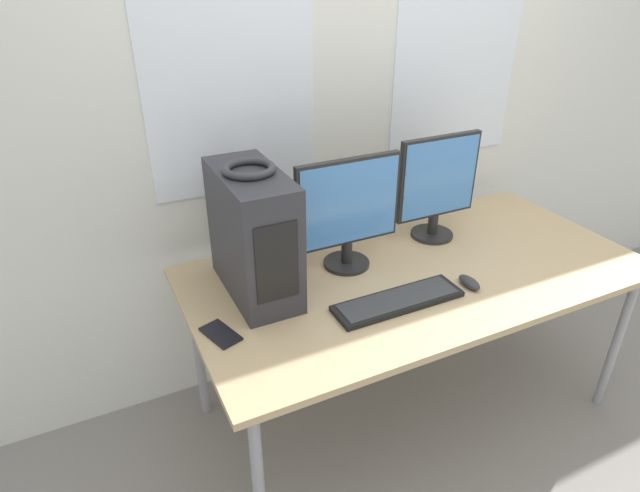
{
  "coord_description": "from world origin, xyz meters",
  "views": [
    {
      "loc": [
        -1.17,
        -1.04,
        1.88
      ],
      "look_at": [
        -0.44,
        0.46,
        0.97
      ],
      "focal_mm": 30.0,
      "sensor_mm": 36.0,
      "label": 1
    }
  ],
  "objects_px": {
    "pc_tower": "(253,234)",
    "keyboard": "(398,301)",
    "monitor_right_near": "(437,185)",
    "headphones": "(249,169)",
    "cell_phone": "(221,334)",
    "monitor_main": "(348,210)",
    "mouse": "(469,282)"
  },
  "relations": [
    {
      "from": "monitor_main",
      "to": "headphones",
      "type": "bearing_deg",
      "value": -178.37
    },
    {
      "from": "pc_tower",
      "to": "monitor_main",
      "type": "bearing_deg",
      "value": 1.75
    },
    {
      "from": "headphones",
      "to": "keyboard",
      "type": "distance_m",
      "value": 0.72
    },
    {
      "from": "keyboard",
      "to": "headphones",
      "type": "bearing_deg",
      "value": 143.84
    },
    {
      "from": "pc_tower",
      "to": "monitor_main",
      "type": "height_order",
      "value": "pc_tower"
    },
    {
      "from": "keyboard",
      "to": "pc_tower",
      "type": "bearing_deg",
      "value": 143.91
    },
    {
      "from": "monitor_main",
      "to": "mouse",
      "type": "bearing_deg",
      "value": -45.11
    },
    {
      "from": "headphones",
      "to": "keyboard",
      "type": "relative_size",
      "value": 0.37
    },
    {
      "from": "pc_tower",
      "to": "mouse",
      "type": "xyz_separation_m",
      "value": [
        0.74,
        -0.34,
        -0.22
      ]
    },
    {
      "from": "mouse",
      "to": "keyboard",
      "type": "bearing_deg",
      "value": 176.06
    },
    {
      "from": "headphones",
      "to": "cell_phone",
      "type": "distance_m",
      "value": 0.57
    },
    {
      "from": "monitor_main",
      "to": "cell_phone",
      "type": "distance_m",
      "value": 0.69
    },
    {
      "from": "pc_tower",
      "to": "monitor_right_near",
      "type": "xyz_separation_m",
      "value": [
        0.87,
        0.07,
        0.01
      ]
    },
    {
      "from": "keyboard",
      "to": "monitor_right_near",
      "type": "bearing_deg",
      "value": 41.55
    },
    {
      "from": "keyboard",
      "to": "mouse",
      "type": "xyz_separation_m",
      "value": [
        0.31,
        -0.02,
        0.01
      ]
    },
    {
      "from": "headphones",
      "to": "cell_phone",
      "type": "relative_size",
      "value": 1.12
    },
    {
      "from": "monitor_right_near",
      "to": "cell_phone",
      "type": "xyz_separation_m",
      "value": [
        -1.08,
        -0.28,
        -0.24
      ]
    },
    {
      "from": "pc_tower",
      "to": "monitor_right_near",
      "type": "bearing_deg",
      "value": 4.67
    },
    {
      "from": "mouse",
      "to": "cell_phone",
      "type": "height_order",
      "value": "mouse"
    },
    {
      "from": "pc_tower",
      "to": "mouse",
      "type": "height_order",
      "value": "pc_tower"
    },
    {
      "from": "pc_tower",
      "to": "keyboard",
      "type": "relative_size",
      "value": 0.95
    },
    {
      "from": "monitor_main",
      "to": "cell_phone",
      "type": "bearing_deg",
      "value": -159.55
    },
    {
      "from": "monitor_main",
      "to": "keyboard",
      "type": "xyz_separation_m",
      "value": [
        0.04,
        -0.33,
        -0.24
      ]
    },
    {
      "from": "monitor_main",
      "to": "monitor_right_near",
      "type": "height_order",
      "value": "monitor_right_near"
    },
    {
      "from": "monitor_right_near",
      "to": "headphones",
      "type": "bearing_deg",
      "value": -175.39
    },
    {
      "from": "keyboard",
      "to": "mouse",
      "type": "distance_m",
      "value": 0.31
    },
    {
      "from": "mouse",
      "to": "cell_phone",
      "type": "distance_m",
      "value": 0.96
    },
    {
      "from": "headphones",
      "to": "mouse",
      "type": "xyz_separation_m",
      "value": [
        0.74,
        -0.34,
        -0.47
      ]
    },
    {
      "from": "pc_tower",
      "to": "cell_phone",
      "type": "relative_size",
      "value": 2.87
    },
    {
      "from": "pc_tower",
      "to": "keyboard",
      "type": "height_order",
      "value": "pc_tower"
    },
    {
      "from": "monitor_right_near",
      "to": "mouse",
      "type": "relative_size",
      "value": 4.3
    },
    {
      "from": "monitor_right_near",
      "to": "cell_phone",
      "type": "height_order",
      "value": "monitor_right_near"
    }
  ]
}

